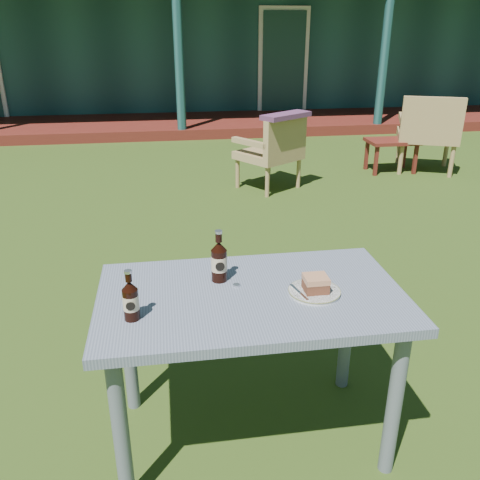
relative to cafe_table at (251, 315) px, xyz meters
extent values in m
plane|color=#334916|center=(0.00, 1.60, -0.62)|extent=(80.00, 80.00, 0.00)
cube|color=#1A4444|center=(0.00, 11.10, 0.68)|extent=(15.00, 6.00, 2.60)
cube|color=#591C15|center=(0.00, 7.20, -0.54)|extent=(15.00, 1.80, 0.16)
cylinder|color=#1A4444|center=(0.00, 6.40, 0.61)|extent=(0.14, 0.14, 2.45)
cylinder|color=#1A4444|center=(3.25, 6.40, 0.61)|extent=(0.14, 0.14, 2.45)
cube|color=white|center=(2.00, 8.08, 0.38)|extent=(0.95, 0.06, 2.00)
cube|color=#193D38|center=(2.00, 8.05, 0.38)|extent=(0.80, 0.04, 1.85)
cube|color=slate|center=(0.00, 0.00, 0.08)|extent=(1.20, 0.70, 0.04)
cylinder|color=slate|center=(-0.52, -0.27, -0.28)|extent=(0.06, 0.06, 0.68)
cylinder|color=slate|center=(0.52, -0.27, -0.28)|extent=(0.06, 0.06, 0.68)
cylinder|color=slate|center=(-0.52, 0.27, -0.28)|extent=(0.06, 0.06, 0.68)
cylinder|color=slate|center=(0.52, 0.27, -0.28)|extent=(0.06, 0.06, 0.68)
cylinder|color=silver|center=(0.24, -0.04, 0.11)|extent=(0.20, 0.20, 0.01)
cylinder|color=olive|center=(0.24, -0.04, 0.11)|extent=(0.20, 0.20, 0.00)
cube|color=#5A2F1D|center=(0.25, -0.04, 0.14)|extent=(0.09, 0.08, 0.04)
cube|color=tan|center=(0.25, -0.04, 0.17)|extent=(0.09, 0.09, 0.02)
cube|color=silver|center=(0.18, -0.05, 0.12)|extent=(0.05, 0.14, 0.00)
cylinder|color=black|center=(-0.11, 0.13, 0.17)|extent=(0.06, 0.06, 0.13)
cone|color=black|center=(-0.11, 0.13, 0.25)|extent=(0.06, 0.06, 0.04)
cylinder|color=black|center=(-0.11, 0.13, 0.29)|extent=(0.03, 0.03, 0.04)
cylinder|color=silver|center=(-0.11, 0.13, 0.32)|extent=(0.03, 0.03, 0.01)
cylinder|color=beige|center=(-0.11, 0.13, 0.18)|extent=(0.07, 0.07, 0.06)
cylinder|color=black|center=(-0.11, 0.09, 0.18)|extent=(0.04, 0.00, 0.04)
cylinder|color=black|center=(-0.45, -0.12, 0.16)|extent=(0.06, 0.06, 0.12)
cone|color=black|center=(-0.45, -0.12, 0.24)|extent=(0.06, 0.06, 0.03)
cylinder|color=black|center=(-0.45, -0.12, 0.27)|extent=(0.02, 0.02, 0.03)
cylinder|color=silver|center=(-0.45, -0.12, 0.29)|extent=(0.03, 0.03, 0.01)
cylinder|color=beige|center=(-0.45, -0.12, 0.17)|extent=(0.06, 0.06, 0.05)
cylinder|color=black|center=(-0.45, -0.15, 0.17)|extent=(0.03, 0.00, 0.03)
cylinder|color=silver|center=(-0.05, 0.07, 0.11)|extent=(0.03, 0.03, 0.01)
cube|color=#9F814F|center=(0.83, 3.65, -0.25)|extent=(0.80, 0.79, 0.08)
cube|color=#9F814F|center=(0.96, 3.46, -0.01)|extent=(0.53, 0.39, 0.39)
cube|color=#9F814F|center=(1.03, 3.82, -0.08)|extent=(0.34, 0.46, 0.06)
cube|color=#9F814F|center=(0.60, 3.52, -0.08)|extent=(0.34, 0.46, 0.06)
cylinder|color=#9F814F|center=(0.90, 3.99, -0.45)|extent=(0.05, 0.05, 0.33)
cylinder|color=#9F814F|center=(0.49, 3.70, -0.45)|extent=(0.05, 0.05, 0.33)
cylinder|color=#9F814F|center=(1.16, 3.60, -0.45)|extent=(0.05, 0.05, 0.33)
cylinder|color=#9F814F|center=(0.75, 3.32, -0.45)|extent=(0.05, 0.05, 0.33)
cube|color=#9F814F|center=(2.90, 4.09, -0.19)|extent=(0.88, 0.86, 0.10)
cube|color=#9F814F|center=(2.79, 3.83, 0.08)|extent=(0.67, 0.34, 0.45)
cube|color=#9F814F|center=(3.19, 3.99, 0.01)|extent=(0.30, 0.58, 0.06)
cube|color=#9F814F|center=(2.62, 4.23, 0.01)|extent=(0.30, 0.58, 0.06)
cylinder|color=#9F814F|center=(3.27, 4.23, -0.43)|extent=(0.05, 0.05, 0.38)
cylinder|color=#9F814F|center=(2.73, 4.45, -0.43)|extent=(0.05, 0.05, 0.38)
cylinder|color=#9F814F|center=(3.06, 3.73, -0.43)|extent=(0.05, 0.05, 0.38)
cylinder|color=#9F814F|center=(2.53, 3.95, -0.43)|extent=(0.05, 0.05, 0.38)
cube|color=#592F51|center=(0.96, 3.46, 0.20)|extent=(0.59, 0.49, 0.05)
cube|color=#591C15|center=(2.45, 4.08, -0.24)|extent=(0.60, 0.40, 0.04)
cube|color=#591C15|center=(2.20, 3.93, -0.44)|extent=(0.04, 0.04, 0.36)
cube|color=#591C15|center=(2.70, 3.93, -0.44)|extent=(0.04, 0.04, 0.36)
cube|color=#591C15|center=(2.20, 4.23, -0.44)|extent=(0.04, 0.04, 0.36)
cube|color=#591C15|center=(2.70, 4.23, -0.44)|extent=(0.04, 0.04, 0.36)
camera|label=1|loc=(-0.31, -1.72, 1.07)|focal=38.00mm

